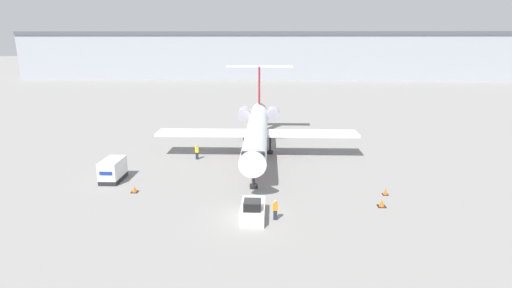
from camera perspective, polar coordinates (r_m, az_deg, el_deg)
name	(u,v)px	position (r m, az deg, el deg)	size (l,w,h in m)	color
ground_plane	(250,220)	(33.10, -0.89, -10.74)	(600.00, 600.00, 0.00)	gray
terminal_building	(269,55)	(149.92, 1.92, 12.58)	(180.00, 16.80, 16.66)	#9EA3AD
airplane_main	(257,128)	(49.86, 0.15, 2.33)	(25.04, 28.02, 10.34)	silver
pushback_tug	(253,210)	(33.08, -0.45, -9.43)	(1.94, 4.02, 1.86)	silver
luggage_cart	(113,170)	(43.86, -19.78, -3.53)	(1.83, 3.47, 2.25)	#232326
worker_near_tug	(275,209)	(32.75, 2.78, -9.32)	(0.40, 0.24, 1.71)	#232838
worker_by_wing	(197,152)	(49.01, -8.44, -1.09)	(0.40, 0.26, 1.82)	#232838
traffic_cone_left	(135,189)	(40.21, -16.96, -6.21)	(0.67, 0.67, 0.61)	black
traffic_cone_right	(382,203)	(37.01, 17.53, -8.06)	(0.71, 0.71, 0.68)	black
traffic_cone_mid	(385,192)	(39.79, 18.01, -6.49)	(0.54, 0.54, 0.65)	black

